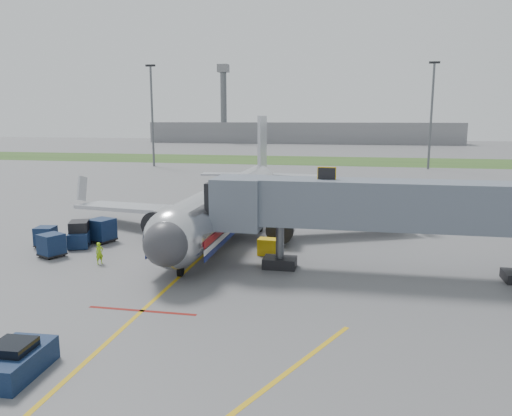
% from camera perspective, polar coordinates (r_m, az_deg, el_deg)
% --- Properties ---
extents(ground, '(400.00, 400.00, 0.00)m').
position_cam_1_polar(ground, '(30.93, -9.87, -8.77)').
color(ground, '#565659').
rests_on(ground, ground).
extents(grass_strip, '(300.00, 25.00, 0.01)m').
position_cam_1_polar(grass_strip, '(118.14, 5.92, 5.43)').
color(grass_strip, '#2D4C1E').
rests_on(grass_strip, ground).
extents(apron_markings, '(21.52, 50.00, 0.01)m').
position_cam_1_polar(apron_markings, '(24.67, -16.19, -14.13)').
color(apron_markings, gold).
rests_on(apron_markings, ground).
extents(airliner, '(32.10, 35.67, 10.25)m').
position_cam_1_polar(airliner, '(44.42, -2.96, 0.74)').
color(airliner, silver).
rests_on(airliner, ground).
extents(jet_bridge, '(25.30, 4.00, 6.90)m').
position_cam_1_polar(jet_bridge, '(32.77, 14.75, 0.20)').
color(jet_bridge, slate).
rests_on(jet_bridge, ground).
extents(light_mast_left, '(2.00, 0.44, 20.40)m').
position_cam_1_polar(light_mast_left, '(105.40, -11.79, 10.54)').
color(light_mast_left, '#595B60').
rests_on(light_mast_left, ground).
extents(light_mast_right, '(2.00, 0.44, 20.40)m').
position_cam_1_polar(light_mast_right, '(103.22, 19.41, 10.19)').
color(light_mast_right, '#595B60').
rests_on(light_mast_right, ground).
extents(distant_terminal, '(120.00, 14.00, 8.00)m').
position_cam_1_polar(distant_terminal, '(198.40, 5.19, 8.57)').
color(distant_terminal, slate).
rests_on(distant_terminal, ground).
extents(control_tower, '(4.00, 4.00, 30.00)m').
position_cam_1_polar(control_tower, '(198.93, -3.73, 12.44)').
color(control_tower, '#595B60').
rests_on(control_tower, ground).
extents(pushback_tug, '(2.15, 3.36, 1.36)m').
position_cam_1_polar(pushback_tug, '(22.69, -25.93, -15.46)').
color(pushback_tug, '#0D1D3A').
rests_on(pushback_tug, ground).
extents(baggage_tug, '(2.45, 3.22, 2.01)m').
position_cam_1_polar(baggage_tug, '(41.75, -19.50, -2.93)').
color(baggage_tug, '#0D1D3A').
rests_on(baggage_tug, ground).
extents(baggage_cart_a, '(2.25, 2.25, 1.92)m').
position_cam_1_polar(baggage_cart_a, '(42.49, -17.20, -2.45)').
color(baggage_cart_a, '#0D1D3A').
rests_on(baggage_cart_a, ground).
extents(baggage_cart_b, '(1.67, 1.67, 1.57)m').
position_cam_1_polar(baggage_cart_b, '(42.62, -22.90, -3.02)').
color(baggage_cart_b, '#0D1D3A').
rests_on(baggage_cart_b, ground).
extents(baggage_cart_c, '(2.08, 2.08, 1.69)m').
position_cam_1_polar(baggage_cart_c, '(39.36, -22.34, -3.95)').
color(baggage_cart_c, '#0D1D3A').
rests_on(baggage_cart_c, ground).
extents(belt_loader, '(2.31, 3.88, 1.84)m').
position_cam_1_polar(belt_loader, '(39.82, -8.61, -3.71)').
color(belt_loader, '#0D1D3A').
rests_on(belt_loader, ground).
extents(ground_power_cart, '(1.59, 1.12, 1.22)m').
position_cam_1_polar(ground_power_cart, '(36.96, 1.45, -4.47)').
color(ground_power_cart, '#E1B10D').
rests_on(ground_power_cart, ground).
extents(ramp_worker, '(0.62, 0.67, 1.53)m').
position_cam_1_polar(ramp_worker, '(36.33, -17.45, -4.95)').
color(ramp_worker, '#8DC617').
rests_on(ramp_worker, ground).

